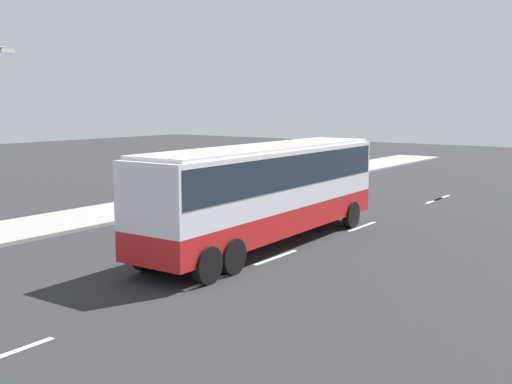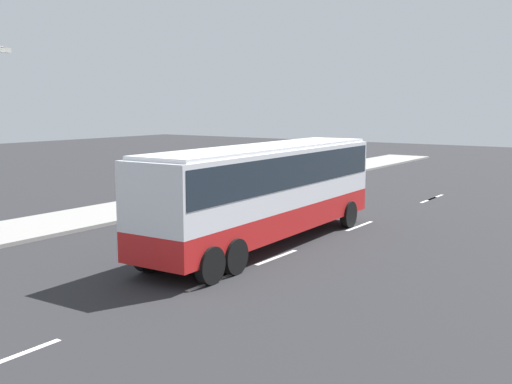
# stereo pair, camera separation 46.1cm
# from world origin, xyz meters

# --- Properties ---
(ground_plane) EXTENTS (120.00, 120.00, 0.00)m
(ground_plane) POSITION_xyz_m (0.00, 0.00, 0.00)
(ground_plane) COLOR #28282B
(sidewalk_curb) EXTENTS (80.00, 4.00, 0.15)m
(sidewalk_curb) POSITION_xyz_m (0.00, 8.53, 0.07)
(sidewalk_curb) COLOR gray
(sidewalk_curb) RESTS_ON ground_plane
(lane_centreline) EXTENTS (33.52, 0.16, 0.01)m
(lane_centreline) POSITION_xyz_m (1.04, -2.16, 0.00)
(lane_centreline) COLOR white
(lane_centreline) RESTS_ON ground_plane
(coach_bus) EXTENTS (12.42, 3.06, 3.61)m
(coach_bus) POSITION_xyz_m (1.02, -0.89, 2.24)
(coach_bus) COLOR red
(coach_bus) RESTS_ON ground_plane
(pedestrian_at_crossing) EXTENTS (0.32, 0.32, 1.73)m
(pedestrian_at_crossing) POSITION_xyz_m (9.03, 7.18, 1.15)
(pedestrian_at_crossing) COLOR #38334C
(pedestrian_at_crossing) RESTS_ON sidewalk_curb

